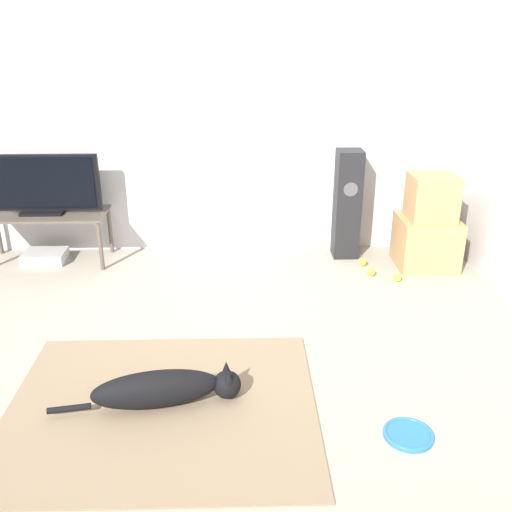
% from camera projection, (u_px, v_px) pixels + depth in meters
% --- Properties ---
extents(ground_plane, '(12.00, 12.00, 0.00)m').
position_uv_depth(ground_plane, '(147.00, 378.00, 3.41)').
color(ground_plane, '#9E9384').
extents(wall_back, '(8.00, 0.06, 2.55)m').
position_uv_depth(wall_back, '(172.00, 108.00, 4.84)').
color(wall_back, silver).
rests_on(wall_back, ground_plane).
extents(area_rug, '(1.70, 1.41, 0.01)m').
position_uv_depth(area_rug, '(162.00, 407.00, 3.15)').
color(area_rug, '#847056').
rests_on(area_rug, ground_plane).
extents(dog, '(1.04, 0.30, 0.22)m').
position_uv_depth(dog, '(165.00, 389.00, 3.12)').
color(dog, black).
rests_on(dog, area_rug).
extents(frisbee, '(0.26, 0.26, 0.03)m').
position_uv_depth(frisbee, '(408.00, 434.00, 2.93)').
color(frisbee, blue).
rests_on(frisbee, ground_plane).
extents(cardboard_box_lower, '(0.49, 0.46, 0.43)m').
position_uv_depth(cardboard_box_lower, '(426.00, 242.00, 4.87)').
color(cardboard_box_lower, tan).
rests_on(cardboard_box_lower, ground_plane).
extents(cardboard_box_upper, '(0.37, 0.35, 0.37)m').
position_uv_depth(cardboard_box_upper, '(432.00, 197.00, 4.70)').
color(cardboard_box_upper, tan).
rests_on(cardboard_box_upper, cardboard_box_lower).
extents(floor_speaker, '(0.22, 0.22, 0.96)m').
position_uv_depth(floor_speaker, '(347.00, 204.00, 4.98)').
color(floor_speaker, black).
rests_on(floor_speaker, ground_plane).
extents(tv_stand, '(1.06, 0.45, 0.45)m').
position_uv_depth(tv_stand, '(45.00, 219.00, 4.88)').
color(tv_stand, brown).
rests_on(tv_stand, ground_plane).
extents(tv, '(1.01, 0.20, 0.51)m').
position_uv_depth(tv, '(39.00, 185.00, 4.77)').
color(tv, black).
rests_on(tv, tv_stand).
extents(tennis_ball_by_boxes, '(0.07, 0.07, 0.07)m').
position_uv_depth(tennis_ball_by_boxes, '(371.00, 272.00, 4.74)').
color(tennis_ball_by_boxes, '#C6E033').
rests_on(tennis_ball_by_boxes, ground_plane).
extents(tennis_ball_near_speaker, '(0.07, 0.07, 0.07)m').
position_uv_depth(tennis_ball_near_speaker, '(397.00, 278.00, 4.64)').
color(tennis_ball_near_speaker, '#C6E033').
rests_on(tennis_ball_near_speaker, ground_plane).
extents(tennis_ball_loose_on_carpet, '(0.07, 0.07, 0.07)m').
position_uv_depth(tennis_ball_loose_on_carpet, '(363.00, 262.00, 4.93)').
color(tennis_ball_loose_on_carpet, '#C6E033').
rests_on(tennis_ball_loose_on_carpet, ground_plane).
extents(game_console, '(0.36, 0.26, 0.10)m').
position_uv_depth(game_console, '(45.00, 257.00, 5.00)').
color(game_console, '#B7B7BC').
rests_on(game_console, ground_plane).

